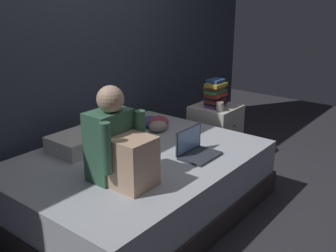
# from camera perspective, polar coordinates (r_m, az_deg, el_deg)

# --- Properties ---
(ground_plane) EXTENTS (8.00, 8.00, 0.00)m
(ground_plane) POSITION_cam_1_polar(r_m,az_deg,el_deg) (3.30, 2.04, -12.25)
(ground_plane) COLOR #2D2D33
(wall_back) EXTENTS (5.60, 0.10, 2.70)m
(wall_back) POSITION_cam_1_polar(r_m,az_deg,el_deg) (3.67, -13.36, 12.87)
(wall_back) COLOR #383D4C
(wall_back) RESTS_ON ground_plane
(bed) EXTENTS (2.00, 1.50, 0.48)m
(bed) POSITION_cam_1_polar(r_m,az_deg,el_deg) (3.21, -4.41, -8.30)
(bed) COLOR #332D2B
(bed) RESTS_ON ground_plane
(nightstand) EXTENTS (0.44, 0.46, 0.58)m
(nightstand) POSITION_cam_1_polar(r_m,az_deg,el_deg) (4.19, 6.85, -0.92)
(nightstand) COLOR beige
(nightstand) RESTS_ON ground_plane
(person_sitting) EXTENTS (0.39, 0.44, 0.66)m
(person_sitting) POSITION_cam_1_polar(r_m,az_deg,el_deg) (2.62, -7.14, -2.98)
(person_sitting) COLOR #38664C
(person_sitting) RESTS_ON bed
(laptop) EXTENTS (0.32, 0.23, 0.22)m
(laptop) POSITION_cam_1_polar(r_m,az_deg,el_deg) (3.08, 4.02, -3.37)
(laptop) COLOR #333842
(laptop) RESTS_ON bed
(pillow) EXTENTS (0.56, 0.36, 0.13)m
(pillow) POSITION_cam_1_polar(r_m,az_deg,el_deg) (3.30, -11.93, -1.99)
(pillow) COLOR silver
(pillow) RESTS_ON bed
(book_stack) EXTENTS (0.25, 0.18, 0.28)m
(book_stack) POSITION_cam_1_polar(r_m,az_deg,el_deg) (4.04, 6.87, 4.69)
(book_stack) COLOR #703D84
(book_stack) RESTS_ON nightstand
(mug) EXTENTS (0.08, 0.08, 0.09)m
(mug) POSITION_cam_1_polar(r_m,az_deg,el_deg) (3.93, 7.53, 2.82)
(mug) COLOR #BCB2A3
(mug) RESTS_ON nightstand
(clothes_pile) EXTENTS (0.26, 0.30, 0.12)m
(clothes_pile) POSITION_cam_1_polar(r_m,az_deg,el_deg) (3.68, -1.82, 0.42)
(clothes_pile) COLOR #8E3D47
(clothes_pile) RESTS_ON bed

